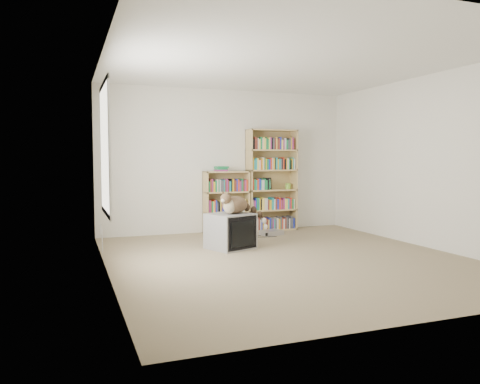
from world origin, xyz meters
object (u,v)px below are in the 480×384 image
object	(u,v)px
cat	(239,207)
dvd_player	(271,233)
bookcase_tall	(271,183)
crt_tv	(230,231)
bookcase_short	(226,204)

from	to	relation	value
cat	dvd_player	distance (m)	1.40
bookcase_tall	dvd_player	distance (m)	1.01
cat	crt_tv	bearing A→B (deg)	141.22
bookcase_tall	dvd_player	xyz separation A→B (m)	(-0.23, -0.53, -0.82)
dvd_player	bookcase_short	bearing A→B (deg)	122.73
bookcase_tall	bookcase_short	xyz separation A→B (m)	(-0.87, -0.00, -0.37)
crt_tv	bookcase_tall	world-z (taller)	bookcase_tall
crt_tv	cat	bearing A→B (deg)	-27.98
crt_tv	bookcase_short	bearing A→B (deg)	51.73
cat	bookcase_tall	world-z (taller)	bookcase_tall
dvd_player	crt_tv	bearing A→B (deg)	-157.11
crt_tv	cat	xyz separation A→B (m)	(0.14, -0.01, 0.35)
cat	bookcase_short	world-z (taller)	bookcase_short
bookcase_tall	bookcase_short	world-z (taller)	bookcase_tall
bookcase_tall	crt_tv	bearing A→B (deg)	-132.14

